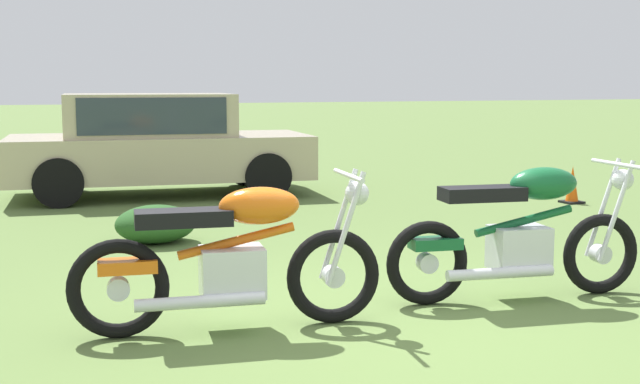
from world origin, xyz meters
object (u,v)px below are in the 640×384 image
(motorcycle_orange, at_px, (233,258))
(shrub_low, at_px, (156,224))
(motorcycle_green, at_px, (520,234))
(car_beige, at_px, (155,139))
(traffic_cone, at_px, (572,186))

(motorcycle_orange, xyz_separation_m, shrub_low, (0.11, 3.13, -0.29))
(motorcycle_green, distance_m, car_beige, 6.82)
(motorcycle_orange, relative_size, motorcycle_green, 1.01)
(motorcycle_green, bearing_deg, car_beige, 110.35)
(motorcycle_green, relative_size, car_beige, 0.46)
(motorcycle_orange, distance_m, car_beige, 6.69)
(traffic_cone, bearing_deg, shrub_low, -173.17)
(car_beige, xyz_separation_m, traffic_cone, (4.95, -2.83, -0.57))
(motorcycle_orange, bearing_deg, traffic_cone, 41.69)
(shrub_low, bearing_deg, motorcycle_green, -57.09)
(shrub_low, bearing_deg, car_beige, 78.80)
(motorcycle_orange, height_order, car_beige, car_beige)
(car_beige, distance_m, traffic_cone, 5.73)
(motorcycle_orange, xyz_separation_m, car_beige, (0.80, 6.64, 0.32))
(motorcycle_orange, distance_m, traffic_cone, 6.90)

